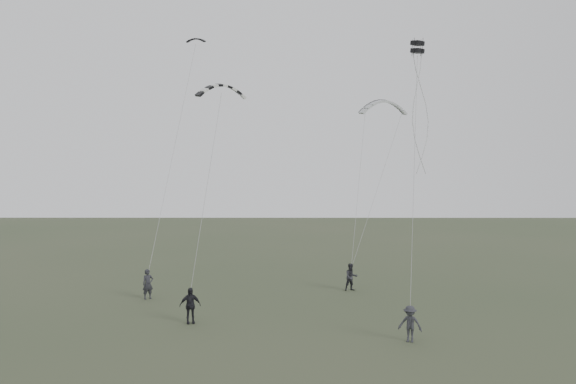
{
  "coord_description": "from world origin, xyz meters",
  "views": [
    {
      "loc": [
        0.84,
        -30.18,
        8.11
      ],
      "look_at": [
        0.71,
        5.61,
        6.86
      ],
      "focal_mm": 35.0,
      "sensor_mm": 36.0,
      "label": 1
    }
  ],
  "objects_px": {
    "flyer_center": "(190,305)",
    "kite_box": "(417,47)",
    "flyer_right": "(351,277)",
    "flyer_left": "(148,284)",
    "kite_striped": "(222,85)",
    "kite_pale_large": "(384,101)",
    "kite_dark_small": "(196,39)",
    "flyer_far": "(410,324)"
  },
  "relations": [
    {
      "from": "kite_pale_large",
      "to": "kite_striped",
      "type": "distance_m",
      "value": 15.34
    },
    {
      "from": "flyer_center",
      "to": "kite_box",
      "type": "distance_m",
      "value": 19.46
    },
    {
      "from": "kite_striped",
      "to": "flyer_left",
      "type": "bearing_deg",
      "value": 156.17
    },
    {
      "from": "flyer_left",
      "to": "kite_striped",
      "type": "distance_m",
      "value": 13.54
    },
    {
      "from": "kite_striped",
      "to": "flyer_far",
      "type": "bearing_deg",
      "value": -65.09
    },
    {
      "from": "kite_dark_small",
      "to": "kite_pale_large",
      "type": "xyz_separation_m",
      "value": [
        14.62,
        2.91,
        -4.3
      ]
    },
    {
      "from": "kite_dark_small",
      "to": "kite_box",
      "type": "bearing_deg",
      "value": -24.2
    },
    {
      "from": "flyer_far",
      "to": "kite_dark_small",
      "type": "distance_m",
      "value": 26.71
    },
    {
      "from": "flyer_left",
      "to": "flyer_right",
      "type": "distance_m",
      "value": 13.56
    },
    {
      "from": "kite_striped",
      "to": "kite_box",
      "type": "xyz_separation_m",
      "value": [
        11.71,
        -2.83,
        1.75
      ]
    },
    {
      "from": "kite_dark_small",
      "to": "flyer_far",
      "type": "bearing_deg",
      "value": -41.5
    },
    {
      "from": "kite_dark_small",
      "to": "kite_box",
      "type": "relative_size",
      "value": 2.07
    },
    {
      "from": "flyer_center",
      "to": "kite_dark_small",
      "type": "height_order",
      "value": "kite_dark_small"
    },
    {
      "from": "flyer_left",
      "to": "kite_box",
      "type": "bearing_deg",
      "value": -43.75
    },
    {
      "from": "flyer_left",
      "to": "flyer_far",
      "type": "height_order",
      "value": "flyer_left"
    },
    {
      "from": "flyer_center",
      "to": "kite_box",
      "type": "height_order",
      "value": "kite_box"
    },
    {
      "from": "flyer_far",
      "to": "kite_dark_small",
      "type": "height_order",
      "value": "kite_dark_small"
    },
    {
      "from": "flyer_left",
      "to": "flyer_far",
      "type": "xyz_separation_m",
      "value": [
        14.85,
        -9.07,
        -0.08
      ]
    },
    {
      "from": "flyer_right",
      "to": "flyer_center",
      "type": "xyz_separation_m",
      "value": [
        -9.57,
        -8.4,
        0.04
      ]
    },
    {
      "from": "kite_pale_large",
      "to": "kite_box",
      "type": "relative_size",
      "value": 5.66
    },
    {
      "from": "flyer_center",
      "to": "kite_pale_large",
      "type": "bearing_deg",
      "value": 32.9
    },
    {
      "from": "flyer_left",
      "to": "kite_pale_large",
      "type": "bearing_deg",
      "value": -3.66
    },
    {
      "from": "kite_box",
      "to": "kite_striped",
      "type": "bearing_deg",
      "value": 128.98
    },
    {
      "from": "flyer_right",
      "to": "flyer_far",
      "type": "relative_size",
      "value": 1.07
    },
    {
      "from": "flyer_right",
      "to": "kite_striped",
      "type": "distance_m",
      "value": 15.51
    },
    {
      "from": "flyer_center",
      "to": "kite_striped",
      "type": "relative_size",
      "value": 0.61
    },
    {
      "from": "flyer_far",
      "to": "kite_box",
      "type": "distance_m",
      "value": 15.85
    },
    {
      "from": "flyer_left",
      "to": "kite_box",
      "type": "relative_size",
      "value": 2.76
    },
    {
      "from": "flyer_far",
      "to": "kite_box",
      "type": "bearing_deg",
      "value": 97.66
    },
    {
      "from": "flyer_far",
      "to": "kite_pale_large",
      "type": "height_order",
      "value": "kite_pale_large"
    },
    {
      "from": "flyer_left",
      "to": "kite_pale_large",
      "type": "distance_m",
      "value": 23.16
    },
    {
      "from": "flyer_left",
      "to": "kite_pale_large",
      "type": "xyz_separation_m",
      "value": [
        16.64,
        9.68,
        12.88
      ]
    },
    {
      "from": "flyer_right",
      "to": "kite_dark_small",
      "type": "relative_size",
      "value": 1.31
    },
    {
      "from": "kite_pale_large",
      "to": "kite_striped",
      "type": "bearing_deg",
      "value": -152.33
    },
    {
      "from": "flyer_far",
      "to": "kite_dark_small",
      "type": "bearing_deg",
      "value": 151.53
    },
    {
      "from": "flyer_left",
      "to": "flyer_center",
      "type": "xyz_separation_m",
      "value": [
        3.74,
        -5.81,
        0.01
      ]
    },
    {
      "from": "flyer_left",
      "to": "kite_pale_large",
      "type": "height_order",
      "value": "kite_pale_large"
    },
    {
      "from": "flyer_left",
      "to": "kite_striped",
      "type": "bearing_deg",
      "value": -34.44
    },
    {
      "from": "flyer_right",
      "to": "kite_striped",
      "type": "xyz_separation_m",
      "value": [
        -8.52,
        -2.64,
        12.69
      ]
    },
    {
      "from": "kite_dark_small",
      "to": "kite_striped",
      "type": "height_order",
      "value": "kite_dark_small"
    },
    {
      "from": "kite_box",
      "to": "kite_dark_small",
      "type": "bearing_deg",
      "value": 108.87
    },
    {
      "from": "kite_dark_small",
      "to": "kite_pale_large",
      "type": "distance_m",
      "value": 15.51
    }
  ]
}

